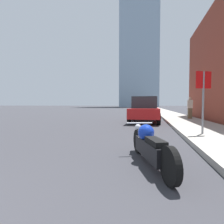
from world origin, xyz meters
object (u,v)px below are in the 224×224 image
(parked_car_blue, at_px, (149,108))
(pedestrian, at_px, (190,108))
(stop_sign, at_px, (203,91))
(motorcycle, at_px, (149,145))
(parked_car_red, at_px, (145,110))

(parked_car_blue, height_order, pedestrian, pedestrian)
(parked_car_blue, bearing_deg, pedestrian, -70.73)
(stop_sign, xyz_separation_m, pedestrian, (1.16, 7.17, -0.68))
(motorcycle, height_order, parked_car_red, parked_car_red)
(motorcycle, relative_size, stop_sign, 1.02)
(motorcycle, bearing_deg, stop_sign, 41.37)
(parked_car_red, xyz_separation_m, stop_sign, (2.12, -5.20, 0.81))
(motorcycle, height_order, parked_car_blue, parked_car_blue)
(parked_car_blue, bearing_deg, motorcycle, -86.95)
(pedestrian, bearing_deg, motorcycle, -106.34)
(parked_car_red, height_order, stop_sign, stop_sign)
(parked_car_red, height_order, pedestrian, pedestrian)
(pedestrian, bearing_deg, parked_car_red, -149.03)
(motorcycle, xyz_separation_m, pedestrian, (3.04, 10.38, 0.59))
(parked_car_blue, height_order, stop_sign, stop_sign)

